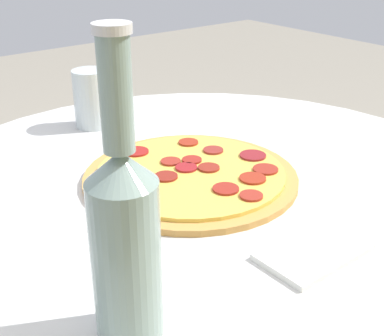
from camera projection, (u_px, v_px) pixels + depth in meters
The scene contains 5 objects.
table at pixel (204, 278), 0.89m from camera, with size 0.98×0.98×0.70m.
pizza at pixel (192, 175), 0.84m from camera, with size 0.34×0.34×0.02m.
beer_bottle at pixel (125, 236), 0.49m from camera, with size 0.07×0.07×0.30m.
drinking_glass at pixel (90, 99), 1.04m from camera, with size 0.07×0.07×0.11m.
napkin at pixel (314, 252), 0.65m from camera, with size 0.14×0.08×0.01m.
Camera 1 is at (0.47, 0.56, 1.07)m, focal length 50.00 mm.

